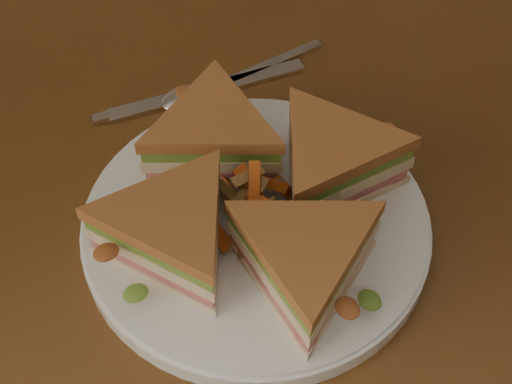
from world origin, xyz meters
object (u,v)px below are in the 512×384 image
table (222,232)px  sandwich_wedges (256,196)px  spoon (206,90)px  knife (194,94)px  plate (256,225)px

table → sandwich_wedges: (-0.01, -0.08, 0.14)m
table → spoon: 0.14m
table → knife: (0.02, 0.09, 0.10)m
plate → spoon: (0.04, 0.17, -0.00)m
table → spoon: (0.04, 0.09, 0.10)m
table → plate: 0.13m
plate → sandwich_wedges: (0.00, 0.00, 0.04)m
sandwich_wedges → spoon: 0.18m
spoon → table: bearing=-113.8°
plate → knife: plate is taller
table → spoon: size_ratio=6.52×
table → sandwich_wedges: size_ratio=4.33×
table → knife: bearing=75.0°
table → sandwich_wedges: bearing=-95.3°
table → plate: size_ratio=4.25×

